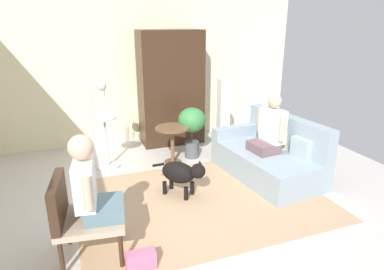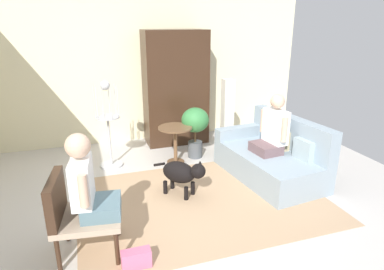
{
  "view_description": "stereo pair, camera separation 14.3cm",
  "coord_description": "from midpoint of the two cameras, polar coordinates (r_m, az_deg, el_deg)",
  "views": [
    {
      "loc": [
        -1.33,
        -3.54,
        2.22
      ],
      "look_at": [
        0.0,
        0.05,
        0.91
      ],
      "focal_mm": 31.5,
      "sensor_mm": 36.0,
      "label": 1
    },
    {
      "loc": [
        -1.19,
        -3.58,
        2.22
      ],
      "look_at": [
        0.0,
        0.05,
        0.91
      ],
      "focal_mm": 31.5,
      "sensor_mm": 36.0,
      "label": 2
    }
  ],
  "objects": [
    {
      "name": "person_on_couch",
      "position": [
        4.95,
        14.32,
        0.88
      ],
      "size": [
        0.45,
        0.56,
        0.84
      ],
      "color": "#6A5054"
    },
    {
      "name": "ground_plane",
      "position": [
        4.38,
        1.15,
        -11.53
      ],
      "size": [
        6.63,
        6.63,
        0.0
      ],
      "primitive_type": "plane",
      "color": "beige"
    },
    {
      "name": "back_wall",
      "position": [
        6.48,
        -6.94,
        11.01
      ],
      "size": [
        6.13,
        0.12,
        2.69
      ],
      "primitive_type": "cube",
      "color": "beige",
      "rests_on": "ground"
    },
    {
      "name": "column_lamp",
      "position": [
        5.91,
        6.67,
        3.21
      ],
      "size": [
        0.2,
        0.2,
        1.28
      ],
      "color": "#4C4742",
      "rests_on": "ground"
    },
    {
      "name": "handbag",
      "position": [
        3.4,
        -8.16,
        -20.09
      ],
      "size": [
        0.28,
        0.11,
        0.18
      ],
      "primitive_type": "cube",
      "color": "#D8668C",
      "rests_on": "ground"
    },
    {
      "name": "couch",
      "position": [
        5.14,
        14.16,
        -3.64
      ],
      "size": [
        1.11,
        1.75,
        0.88
      ],
      "color": "#8EA0AD",
      "rests_on": "ground"
    },
    {
      "name": "person_on_armchair",
      "position": [
        3.32,
        -16.09,
        -7.85
      ],
      "size": [
        0.48,
        0.56,
        0.83
      ],
      "color": "slate"
    },
    {
      "name": "bird_cage_stand",
      "position": [
        5.34,
        -13.23,
        1.32
      ],
      "size": [
        0.37,
        0.37,
        1.37
      ],
      "color": "silver",
      "rests_on": "ground"
    },
    {
      "name": "dog",
      "position": [
        4.43,
        -0.83,
        -6.4
      ],
      "size": [
        0.57,
        0.64,
        0.53
      ],
      "color": "black",
      "rests_on": "ground"
    },
    {
      "name": "potted_plant",
      "position": [
        5.58,
        1.28,
        1.75
      ],
      "size": [
        0.45,
        0.45,
        0.86
      ],
      "color": "#4C5156",
      "rests_on": "ground"
    },
    {
      "name": "area_rug",
      "position": [
        4.46,
        2.8,
        -10.93
      ],
      "size": [
        3.12,
        2.24,
        0.01
      ],
      "primitive_type": "cube",
      "color": "tan",
      "rests_on": "ground"
    },
    {
      "name": "round_end_table",
      "position": [
        5.38,
        -2.08,
        -0.57
      ],
      "size": [
        0.54,
        0.54,
        0.62
      ],
      "color": "brown",
      "rests_on": "ground"
    },
    {
      "name": "armchair",
      "position": [
        3.47,
        -18.17,
        -12.05
      ],
      "size": [
        0.7,
        0.66,
        0.85
      ],
      "color": "#382316",
      "rests_on": "ground"
    },
    {
      "name": "armoire_cabinet",
      "position": [
        6.24,
        -2.15,
        7.92
      ],
      "size": [
        1.13,
        0.56,
        2.06
      ],
      "primitive_type": "cube",
      "color": "#382316",
      "rests_on": "ground"
    }
  ]
}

